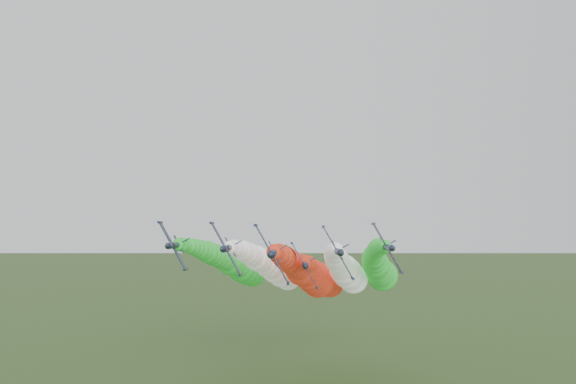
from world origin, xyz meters
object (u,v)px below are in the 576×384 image
jet_lead (306,273)px  jet_trail (322,277)px  jet_inner_right (345,270)px  jet_outer_right (378,267)px  jet_inner_left (272,267)px  jet_outer_left (235,265)px

jet_lead → jet_trail: (5.21, 25.78, -3.32)m
jet_inner_right → jet_outer_right: size_ratio=0.99×
jet_lead → jet_outer_right: size_ratio=1.00×
jet_inner_left → jet_outer_right: (29.86, 8.64, -0.47)m
jet_lead → jet_trail: size_ratio=1.01×
jet_inner_left → jet_trail: size_ratio=1.00×
jet_lead → jet_inner_right: jet_lead is taller
jet_inner_left → jet_inner_right: bearing=2.2°
jet_inner_right → jet_outer_right: jet_outer_right is taller
jet_inner_right → jet_outer_right: 12.74m
jet_inner_left → jet_outer_left: 15.19m
jet_trail → jet_inner_right: bearing=-70.7°
jet_inner_right → jet_inner_left: bearing=-177.8°
jet_lead → jet_inner_right: bearing=41.4°
jet_lead → jet_outer_left: (-20.29, 18.97, 0.84)m
jet_inner_left → jet_outer_left: jet_outer_left is taller
jet_lead → jet_trail: bearing=78.6°
jet_lead → jet_outer_right: 27.25m
jet_lead → jet_inner_left: jet_inner_left is taller
jet_lead → jet_outer_right: (20.89, 17.49, 0.35)m
jet_outer_left → jet_outer_right: bearing=-2.1°
jet_lead → jet_outer_left: size_ratio=1.00×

